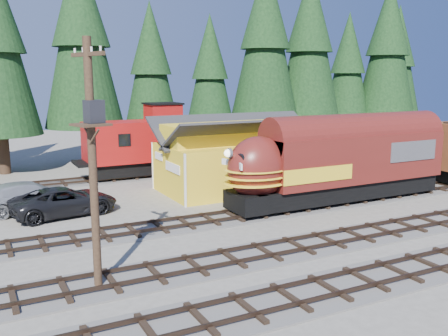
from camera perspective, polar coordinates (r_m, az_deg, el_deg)
name	(u,v)px	position (r m, az deg, el deg)	size (l,w,h in m)	color
ground	(340,226)	(28.29, 13.09, -6.43)	(120.00, 120.00, 0.00)	#6B665B
track_siding	(413,191)	(37.88, 20.75, -2.49)	(68.00, 3.20, 0.33)	#4C4947
track_spur	(85,182)	(40.07, -15.62, -1.52)	(32.00, 3.20, 0.33)	#4C4947
depot	(245,148)	(36.09, 2.45, 2.26)	(12.80, 7.00, 5.30)	yellow
conifer_backdrop	(242,53)	(51.29, 2.08, 13.02)	(79.36, 22.39, 17.41)	black
locomotive	(333,165)	(32.42, 12.41, 0.35)	(15.97, 3.18, 4.34)	black
caboose	(152,143)	(41.07, -8.23, 2.82)	(10.64, 3.09, 5.53)	black
utility_pole	(93,149)	(19.10, -14.76, 2.11)	(1.43, 2.27, 9.48)	black
pickup_truck_a	(64,201)	(30.85, -17.78, -3.63)	(2.80, 6.08, 1.69)	black
pickup_truck_b	(29,197)	(32.42, -21.37, -3.07)	(2.55, 6.27, 1.82)	#999BA1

